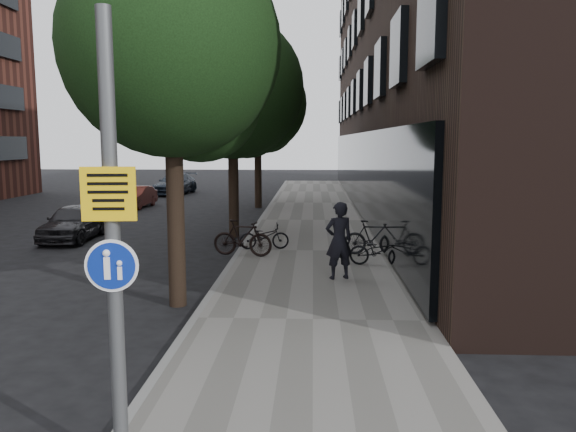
# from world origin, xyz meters

# --- Properties ---
(ground) EXTENTS (120.00, 120.00, 0.00)m
(ground) POSITION_xyz_m (0.00, 0.00, 0.00)
(ground) COLOR black
(ground) RESTS_ON ground
(sidewalk) EXTENTS (4.50, 60.00, 0.12)m
(sidewalk) POSITION_xyz_m (0.25, 10.00, 0.06)
(sidewalk) COLOR slate
(sidewalk) RESTS_ON ground
(curb_edge) EXTENTS (0.15, 60.00, 0.13)m
(curb_edge) POSITION_xyz_m (-2.00, 10.00, 0.07)
(curb_edge) COLOR slate
(curb_edge) RESTS_ON ground
(building_right_dark_brick) EXTENTS (12.00, 40.00, 18.00)m
(building_right_dark_brick) POSITION_xyz_m (8.50, 22.00, 9.00)
(building_right_dark_brick) COLOR black
(building_right_dark_brick) RESTS_ON ground
(street_tree_near) EXTENTS (4.40, 4.40, 7.50)m
(street_tree_near) POSITION_xyz_m (-2.53, 4.64, 5.11)
(street_tree_near) COLOR black
(street_tree_near) RESTS_ON ground
(street_tree_mid) EXTENTS (5.00, 5.00, 7.80)m
(street_tree_mid) POSITION_xyz_m (-2.53, 13.14, 5.11)
(street_tree_mid) COLOR black
(street_tree_mid) RESTS_ON ground
(street_tree_far) EXTENTS (5.00, 5.00, 7.80)m
(street_tree_far) POSITION_xyz_m (-2.53, 22.14, 5.11)
(street_tree_far) COLOR black
(street_tree_far) RESTS_ON ground
(signpost) EXTENTS (0.53, 0.15, 4.61)m
(signpost) POSITION_xyz_m (-1.77, -1.42, 2.45)
(signpost) COLOR #595B5E
(signpost) RESTS_ON sidewalk
(pedestrian) EXTENTS (0.79, 0.64, 1.88)m
(pedestrian) POSITION_xyz_m (0.87, 6.50, 1.06)
(pedestrian) COLOR black
(pedestrian) RESTS_ON sidewalk
(parked_bike_facade_near) EXTENTS (1.66, 0.94, 0.83)m
(parked_bike_facade_near) POSITION_xyz_m (2.00, 7.93, 0.53)
(parked_bike_facade_near) COLOR black
(parked_bike_facade_near) RESTS_ON sidewalk
(parked_bike_facade_far) EXTENTS (1.73, 0.58, 1.02)m
(parked_bike_facade_far) POSITION_xyz_m (2.00, 9.42, 0.63)
(parked_bike_facade_far) COLOR black
(parked_bike_facade_far) RESTS_ON sidewalk
(parked_bike_curb_near) EXTENTS (1.58, 0.74, 0.80)m
(parked_bike_curb_near) POSITION_xyz_m (-1.26, 10.16, 0.52)
(parked_bike_curb_near) COLOR black
(parked_bike_curb_near) RESTS_ON sidewalk
(parked_bike_curb_far) EXTENTS (1.83, 0.81, 1.06)m
(parked_bike_curb_far) POSITION_xyz_m (-1.80, 9.09, 0.65)
(parked_bike_curb_far) COLOR black
(parked_bike_curb_far) RESTS_ON sidewalk
(parked_car_near) EXTENTS (1.60, 3.73, 1.25)m
(parked_car_near) POSITION_xyz_m (-8.12, 12.17, 0.63)
(parked_car_near) COLOR black
(parked_car_near) RESTS_ON ground
(parked_car_mid) EXTENTS (1.35, 3.41, 1.11)m
(parked_car_mid) POSITION_xyz_m (-8.91, 21.62, 0.55)
(parked_car_mid) COLOR #581F19
(parked_car_mid) RESTS_ON ground
(parked_car_far) EXTENTS (2.26, 4.71, 1.33)m
(parked_car_far) POSITION_xyz_m (-8.70, 29.10, 0.66)
(parked_car_far) COLOR #1D2634
(parked_car_far) RESTS_ON ground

